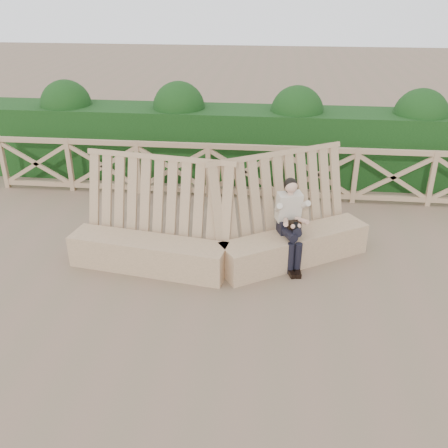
# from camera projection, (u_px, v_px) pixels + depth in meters

# --- Properties ---
(ground) EXTENTS (60.00, 60.00, 0.00)m
(ground) POSITION_uv_depth(u_px,v_px,m) (224.00, 295.00, 6.94)
(ground) COLOR brown
(ground) RESTS_ON ground
(bench) EXTENTS (4.55, 1.95, 1.62)m
(bench) POSITION_uv_depth(u_px,v_px,m) (222.00, 239.00, 7.57)
(bench) COLOR #8C7150
(bench) RESTS_ON ground
(woman) EXTENTS (0.47, 0.81, 1.35)m
(woman) POSITION_uv_depth(u_px,v_px,m) (291.00, 219.00, 7.43)
(woman) COLOR black
(woman) RESTS_ON ground
(guardrail) EXTENTS (10.10, 0.09, 1.10)m
(guardrail) POSITION_uv_depth(u_px,v_px,m) (244.00, 171.00, 9.82)
(guardrail) COLOR #967557
(guardrail) RESTS_ON ground
(hedge) EXTENTS (12.00, 1.20, 1.50)m
(hedge) POSITION_uv_depth(u_px,v_px,m) (248.00, 144.00, 10.81)
(hedge) COLOR black
(hedge) RESTS_ON ground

